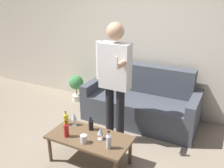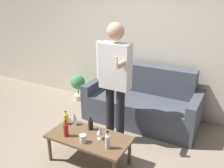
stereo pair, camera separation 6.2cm
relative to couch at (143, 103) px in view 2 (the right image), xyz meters
The scene contains 12 objects.
wall_back 1.14m from the couch, 111.36° to the left, with size 8.00×0.06×2.70m.
couch is the anchor object (origin of this frame).
coffee_table 1.37m from the couch, 97.76° to the right, with size 1.04×0.52×0.39m.
bottle_orange 1.48m from the couch, 84.40° to the right, with size 0.06×0.06×0.22m.
bottle_green 1.40m from the couch, 116.10° to the right, with size 0.06×0.06×0.20m.
bottle_dark 1.24m from the couch, 101.63° to the right, with size 0.06×0.06×0.18m.
bottle_yellow 1.56m from the couch, 106.28° to the right, with size 0.06×0.06×0.23m.
wine_glass_near 1.33m from the couch, 112.94° to the right, with size 0.07×0.07×0.18m.
wine_glass_far 1.36m from the couch, 91.44° to the right, with size 0.07×0.07×0.15m.
cup_on_table 1.51m from the couch, 96.55° to the right, with size 0.08×0.08×0.10m.
person_standing_front 1.04m from the couch, 100.23° to the right, with size 0.49×0.44×1.72m.
potted_plant 1.45m from the couch, behind, with size 0.28×0.28×0.52m.
Camera 2 is at (1.51, -2.03, 2.11)m, focal length 40.00 mm.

